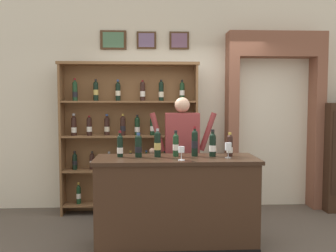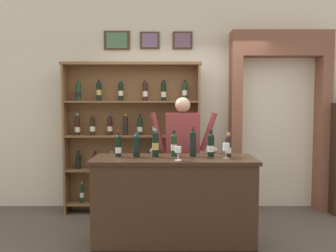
% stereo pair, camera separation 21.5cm
% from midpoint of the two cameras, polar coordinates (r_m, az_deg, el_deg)
% --- Properties ---
extents(ground_plane, '(14.00, 14.00, 0.02)m').
position_cam_midpoint_polar(ground_plane, '(4.27, 4.35, -18.73)').
color(ground_plane, brown).
extents(back_wall, '(12.00, 0.19, 3.28)m').
position_cam_midpoint_polar(back_wall, '(5.58, 3.22, 4.04)').
color(back_wall, beige).
rests_on(back_wall, ground).
extents(wine_shelf, '(1.99, 0.30, 2.18)m').
position_cam_midpoint_polar(wine_shelf, '(5.26, -4.28, -1.17)').
color(wine_shelf, brown).
rests_on(wine_shelf, ground).
extents(archway_doorway, '(1.46, 0.45, 2.65)m').
position_cam_midpoint_polar(archway_doorway, '(5.72, 18.21, 2.77)').
color(archway_doorway, brown).
rests_on(archway_doorway, ground).
extents(tasting_counter, '(1.79, 0.63, 1.01)m').
position_cam_midpoint_polar(tasting_counter, '(4.09, 2.71, -12.07)').
color(tasting_counter, '#382316').
rests_on(tasting_counter, ground).
extents(shopkeeper, '(0.88, 0.22, 1.68)m').
position_cam_midpoint_polar(shopkeeper, '(4.63, 3.91, -3.36)').
color(shopkeeper, '#2D3347').
rests_on(shopkeeper, ground).
extents(tasting_bottle_chianti, '(0.07, 0.07, 0.29)m').
position_cam_midpoint_polar(tasting_bottle_chianti, '(4.05, -6.14, -3.08)').
color(tasting_bottle_chianti, black).
rests_on(tasting_bottle_chianti, tasting_counter).
extents(tasting_bottle_riserva, '(0.08, 0.08, 0.27)m').
position_cam_midpoint_polar(tasting_bottle_riserva, '(4.01, -3.26, -3.10)').
color(tasting_bottle_riserva, black).
rests_on(tasting_bottle_riserva, tasting_counter).
extents(tasting_bottle_rosso, '(0.07, 0.07, 0.32)m').
position_cam_midpoint_polar(tasting_bottle_rosso, '(4.00, -0.22, -2.80)').
color(tasting_bottle_rosso, black).
rests_on(tasting_bottle_rosso, tasting_counter).
extents(tasting_bottle_bianco, '(0.07, 0.07, 0.29)m').
position_cam_midpoint_polar(tasting_bottle_bianco, '(4.04, 2.70, -2.94)').
color(tasting_bottle_bianco, '#19381E').
rests_on(tasting_bottle_bianco, tasting_counter).
extents(tasting_bottle_vin_santo, '(0.07, 0.07, 0.34)m').
position_cam_midpoint_polar(tasting_bottle_vin_santo, '(4.05, 5.73, -2.62)').
color(tasting_bottle_vin_santo, black).
rests_on(tasting_bottle_vin_santo, tasting_counter).
extents(tasting_bottle_grappa, '(0.08, 0.08, 0.30)m').
position_cam_midpoint_polar(tasting_bottle_grappa, '(4.06, 8.57, -2.94)').
color(tasting_bottle_grappa, black).
rests_on(tasting_bottle_grappa, tasting_counter).
extents(tasting_bottle_super_tuscan, '(0.07, 0.07, 0.27)m').
position_cam_midpoint_polar(tasting_bottle_super_tuscan, '(4.10, 11.28, -3.08)').
color(tasting_bottle_super_tuscan, black).
rests_on(tasting_bottle_super_tuscan, tasting_counter).
extents(wine_glass_left, '(0.07, 0.07, 0.15)m').
position_cam_midpoint_polar(wine_glass_left, '(3.78, 3.49, -3.94)').
color(wine_glass_left, silver).
rests_on(wine_glass_left, tasting_counter).
extents(wine_glass_right, '(0.07, 0.07, 0.17)m').
position_cam_midpoint_polar(wine_glass_right, '(3.98, 10.99, -3.42)').
color(wine_glass_right, silver).
rests_on(wine_glass_right, tasting_counter).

